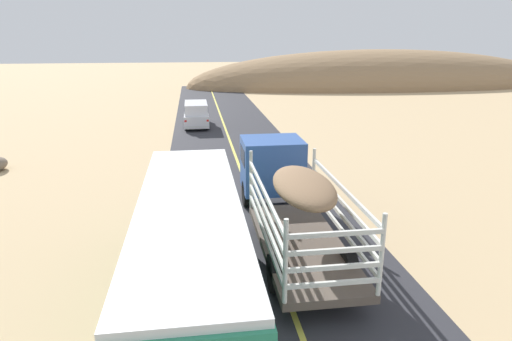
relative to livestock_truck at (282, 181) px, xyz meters
name	(u,v)px	position (x,y,z in m)	size (l,w,h in m)	color
livestock_truck	(282,181)	(0.00, 0.00, 0.00)	(2.53, 9.70, 3.02)	#3359A5
bus	(191,255)	(-3.39, -5.36, -0.04)	(2.54, 10.00, 3.21)	#2D8C66
car_far	(196,113)	(-3.02, 19.96, -0.70)	(1.90, 4.62, 1.93)	silver
distant_hill	(380,85)	(24.07, 47.11, -1.79)	(56.52, 17.57, 10.32)	#957553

